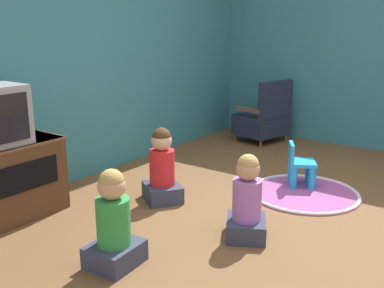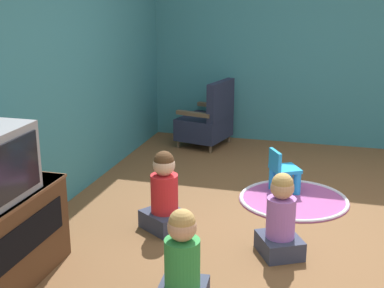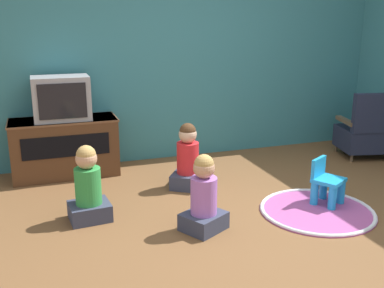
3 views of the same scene
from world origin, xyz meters
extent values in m
plane|color=brown|center=(0.00, 0.00, 0.00)|extent=(30.00, 30.00, 0.00)
cube|color=teal|center=(-0.09, 2.21, 1.36)|extent=(5.83, 0.12, 2.73)
cube|color=black|center=(-1.58, 1.61, 0.42)|extent=(0.95, 0.01, 0.24)
cylinder|color=brown|center=(2.58, 1.51, 0.05)|extent=(0.04, 0.04, 0.10)
cylinder|color=brown|center=(2.04, 1.64, 0.05)|extent=(0.04, 0.04, 0.10)
cylinder|color=brown|center=(2.47, 1.04, 0.05)|extent=(0.04, 0.04, 0.10)
cylinder|color=brown|center=(1.93, 1.16, 0.05)|extent=(0.04, 0.04, 0.10)
cube|color=#1E2338|center=(2.25, 1.34, 0.24)|extent=(0.77, 0.70, 0.29)
cube|color=#1E2338|center=(2.20, 1.10, 0.64)|extent=(0.63, 0.24, 0.50)
cube|color=brown|center=(2.54, 1.27, 0.49)|extent=(0.18, 0.49, 0.05)
cube|color=brown|center=(1.97, 1.40, 0.49)|extent=(0.18, 0.49, 0.05)
cylinder|color=#1E99DB|center=(0.76, -0.03, 0.14)|extent=(0.08, 0.08, 0.28)
cylinder|color=#1E99DB|center=(0.93, 0.07, 0.14)|extent=(0.08, 0.08, 0.28)
cylinder|color=#1E99DB|center=(0.67, 0.13, 0.14)|extent=(0.08, 0.08, 0.28)
cylinder|color=#1E99DB|center=(0.84, 0.23, 0.14)|extent=(0.08, 0.08, 0.28)
cube|color=#1E99DB|center=(0.80, 0.10, 0.26)|extent=(0.37, 0.37, 0.04)
cube|color=#1E99DB|center=(0.74, 0.20, 0.37)|extent=(0.23, 0.16, 0.19)
cylinder|color=#A54C8C|center=(0.61, -0.01, 0.01)|extent=(1.09, 1.09, 0.01)
torus|color=silver|center=(0.61, -0.01, 0.01)|extent=(1.09, 1.09, 0.04)
cube|color=#33384C|center=(-0.35, 1.03, 0.08)|extent=(0.47, 0.48, 0.16)
cylinder|color=red|center=(-0.35, 1.03, 0.33)|extent=(0.24, 0.24, 0.34)
sphere|color=#D8AD8C|center=(-0.35, 1.03, 0.59)|extent=(0.19, 0.19, 0.19)
sphere|color=#472D19|center=(-0.35, 1.03, 0.63)|extent=(0.18, 0.18, 0.18)
cube|color=#33384C|center=(-0.55, -0.01, 0.08)|extent=(0.45, 0.44, 0.15)
cylinder|color=#A566BF|center=(-0.55, -0.01, 0.32)|extent=(0.23, 0.23, 0.33)
sphere|color=tan|center=(-0.55, -0.01, 0.57)|extent=(0.19, 0.19, 0.19)
sphere|color=tan|center=(-0.55, -0.01, 0.60)|extent=(0.17, 0.17, 0.17)
cube|color=#33384C|center=(-1.47, 0.53, 0.08)|extent=(0.38, 0.34, 0.16)
cylinder|color=#2D8C3F|center=(-1.47, 0.53, 0.33)|extent=(0.24, 0.24, 0.34)
sphere|color=tan|center=(-1.47, 0.53, 0.59)|extent=(0.19, 0.19, 0.19)
sphere|color=tan|center=(-1.47, 0.53, 0.62)|extent=(0.18, 0.18, 0.18)
camera|label=1|loc=(-3.45, -1.59, 1.65)|focal=42.00mm
camera|label=2|loc=(-4.46, -0.37, 2.07)|focal=50.00mm
camera|label=3|loc=(-1.83, -3.37, 1.79)|focal=42.00mm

